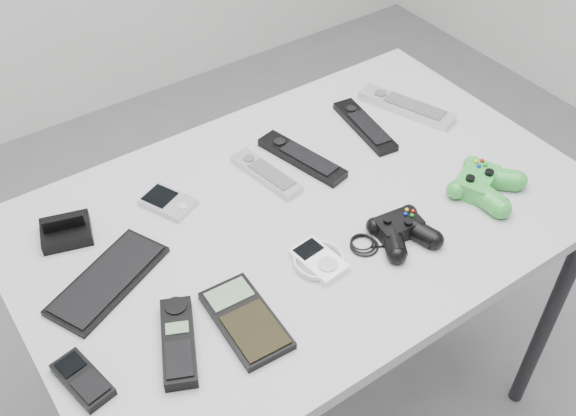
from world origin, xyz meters
TOP-DOWN VIEW (x-y plane):
  - floor at (0.00, 0.00)m, footprint 3.50×3.50m
  - desk at (-0.08, 0.08)m, footprint 1.15×0.74m
  - pda_keyboard at (-0.49, 0.13)m, footprint 0.25×0.19m
  - dock_bracket at (-0.51, 0.28)m, footprint 0.11×0.11m
  - pda at (-0.30, 0.25)m, footprint 0.10×0.12m
  - remote_silver_a at (-0.09, 0.21)m, footprint 0.07×0.18m
  - remote_black_a at (-0.00, 0.21)m, footprint 0.10×0.22m
  - remote_black_b at (0.19, 0.22)m, footprint 0.08×0.21m
  - remote_silver_b at (0.31, 0.22)m, footprint 0.13×0.24m
  - mobile_phone at (-0.61, -0.04)m, footprint 0.07×0.12m
  - cordless_handset at (-0.45, -0.07)m, footprint 0.12×0.18m
  - calculator at (-0.33, -0.09)m, footprint 0.10×0.19m
  - mp3_player at (-0.15, -0.05)m, footprint 0.11×0.11m
  - controller_black at (0.02, -0.09)m, footprint 0.22×0.16m
  - controller_green at (0.25, -0.09)m, footprint 0.19×0.19m

SIDE VIEW (x-z plane):
  - floor at x=0.00m, z-range 0.00..0.00m
  - desk at x=-0.08m, z-range 0.32..1.09m
  - pda_keyboard at x=-0.49m, z-range 0.77..0.78m
  - pda at x=-0.30m, z-range 0.77..0.79m
  - calculator at x=-0.33m, z-range 0.77..0.79m
  - mp3_player at x=-0.15m, z-range 0.77..0.79m
  - mobile_phone at x=-0.61m, z-range 0.77..0.79m
  - remote_silver_a at x=-0.09m, z-range 0.77..0.79m
  - remote_black_b at x=0.19m, z-range 0.77..0.79m
  - remote_black_a at x=0.00m, z-range 0.77..0.79m
  - remote_silver_b at x=0.31m, z-range 0.77..0.79m
  - cordless_handset at x=-0.45m, z-range 0.77..0.80m
  - controller_black at x=0.02m, z-range 0.77..0.81m
  - controller_green at x=0.25m, z-range 0.77..0.82m
  - dock_bracket at x=-0.51m, z-range 0.77..0.82m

